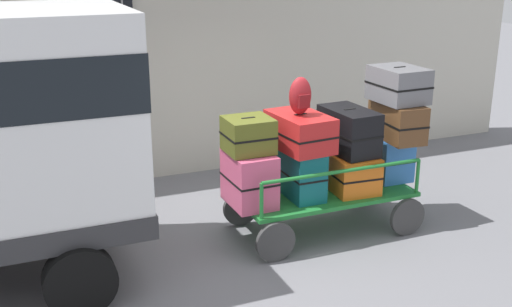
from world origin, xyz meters
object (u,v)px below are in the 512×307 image
(suitcase_midright_bottom, at_px, (392,159))
(suitcase_center_middle, at_px, (349,131))
(suitcase_midleft_bottom, at_px, (299,172))
(suitcase_midright_top, at_px, (398,84))
(luggage_cart, at_px, (323,199))
(suitcase_left_bottom, at_px, (249,179))
(suitcase_center_bottom, at_px, (349,171))
(suitcase_midleft_middle, at_px, (300,131))
(suitcase_left_middle, at_px, (248,135))
(backpack, at_px, (300,96))
(suitcase_midright_middle, at_px, (397,121))

(suitcase_midright_bottom, bearing_deg, suitcase_center_middle, 179.79)
(suitcase_midleft_bottom, height_order, suitcase_midright_top, suitcase_midright_top)
(luggage_cart, xyz_separation_m, suitcase_left_bottom, (-0.99, -0.02, 0.42))
(suitcase_center_bottom, relative_size, suitcase_midright_bottom, 1.45)
(suitcase_center_middle, bearing_deg, suitcase_midleft_middle, 179.60)
(suitcase_midright_top, bearing_deg, suitcase_midleft_middle, 178.76)
(suitcase_midleft_middle, height_order, suitcase_center_bottom, suitcase_midleft_middle)
(suitcase_center_bottom, distance_m, suitcase_center_middle, 0.51)
(suitcase_left_bottom, xyz_separation_m, suitcase_left_middle, (0.00, 0.03, 0.52))
(luggage_cart, bearing_deg, suitcase_midleft_middle, 175.98)
(suitcase_left_bottom, height_order, backpack, backpack)
(luggage_cart, distance_m, suitcase_center_bottom, 0.47)
(suitcase_center_bottom, relative_size, suitcase_midright_middle, 0.99)
(suitcase_left_middle, distance_m, suitcase_midright_bottom, 2.06)
(suitcase_midright_bottom, bearing_deg, suitcase_midleft_bottom, 179.51)
(suitcase_left_bottom, relative_size, suitcase_midright_middle, 0.82)
(suitcase_midright_top, bearing_deg, backpack, -179.96)
(suitcase_midleft_middle, relative_size, suitcase_midright_top, 1.27)
(luggage_cart, distance_m, suitcase_midright_top, 1.69)
(suitcase_midright_top, bearing_deg, suitcase_midleft_bottom, 178.58)
(suitcase_midright_middle, distance_m, suitcase_midright_top, 0.45)
(suitcase_center_bottom, bearing_deg, suitcase_midleft_bottom, 175.51)
(suitcase_midright_bottom, distance_m, suitcase_midright_top, 0.97)
(suitcase_center_bottom, bearing_deg, suitcase_midright_middle, -0.91)
(luggage_cart, relative_size, suitcase_left_middle, 4.25)
(suitcase_midleft_bottom, bearing_deg, suitcase_midleft_middle, -90.00)
(luggage_cart, relative_size, suitcase_center_bottom, 2.71)
(suitcase_midright_bottom, xyz_separation_m, backpack, (-1.34, -0.02, 0.95))
(suitcase_midright_middle, bearing_deg, suitcase_midleft_middle, 177.48)
(suitcase_center_bottom, xyz_separation_m, suitcase_midright_bottom, (0.66, 0.04, 0.05))
(suitcase_left_middle, relative_size, suitcase_midright_bottom, 0.93)
(luggage_cart, height_order, suitcase_midright_middle, suitcase_midright_middle)
(suitcase_center_bottom, bearing_deg, suitcase_center_middle, 90.00)
(luggage_cart, distance_m, suitcase_midleft_middle, 0.96)
(suitcase_center_bottom, height_order, suitcase_midright_middle, suitcase_midright_middle)
(suitcase_midright_bottom, bearing_deg, suitcase_center_bottom, -176.47)
(suitcase_center_middle, bearing_deg, suitcase_midright_top, -2.09)
(luggage_cart, xyz_separation_m, suitcase_midright_top, (0.99, -0.01, 1.36))
(suitcase_left_middle, relative_size, suitcase_center_middle, 0.64)
(suitcase_midleft_bottom, relative_size, suitcase_midleft_middle, 0.89)
(suitcase_midleft_middle, xyz_separation_m, backpack, (-0.02, -0.03, 0.43))
(suitcase_midright_bottom, bearing_deg, suitcase_midright_top, -90.00)
(suitcase_midleft_middle, distance_m, suitcase_center_bottom, 0.87)
(backpack, bearing_deg, suitcase_midright_bottom, 0.96)
(suitcase_midright_bottom, bearing_deg, backpack, -179.04)
(suitcase_left_middle, distance_m, suitcase_midright_middle, 1.99)
(suitcase_midleft_bottom, bearing_deg, suitcase_midright_bottom, -0.49)
(luggage_cart, bearing_deg, suitcase_midright_middle, -2.02)
(suitcase_left_middle, height_order, suitcase_midright_top, suitcase_midright_top)
(suitcase_left_bottom, distance_m, suitcase_midleft_middle, 0.82)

